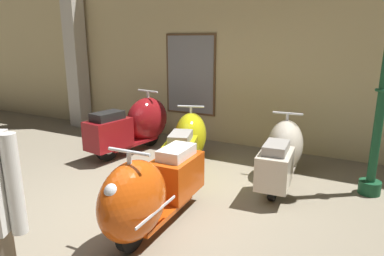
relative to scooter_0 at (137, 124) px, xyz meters
The scene contains 6 objects.
ground_plane 2.43m from the scooter_0, 55.45° to the right, with size 60.00×60.00×0.00m, color gray.
showroom_back_wall 2.30m from the scooter_0, 46.96° to the left, with size 18.00×0.63×3.91m.
scooter_0 is the anchor object (origin of this frame).
scooter_1 1.35m from the scooter_0, 17.06° to the right, with size 0.93×1.66×0.98m.
scooter_2 2.91m from the scooter_0, 51.13° to the right, with size 0.57×1.69×1.03m.
scooter_3 2.74m from the scooter_0, ahead, with size 0.58×1.63×0.98m.
Camera 1 is at (2.38, -2.98, 2.01)m, focal length 31.88 mm.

